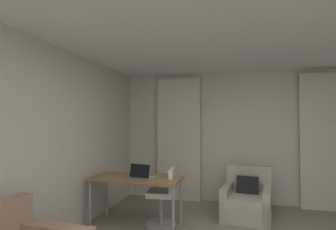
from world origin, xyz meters
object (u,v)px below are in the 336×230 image
at_px(desk_chair, 164,200).
at_px(laptop, 142,175).
at_px(armchair, 247,201).
at_px(desk, 137,181).

distance_m(desk_chair, laptop, 0.52).
bearing_deg(laptop, armchair, 29.30).
xyz_separation_m(desk, laptop, (0.11, -0.06, 0.11)).
bearing_deg(desk, desk_chair, 12.20).
height_order(armchair, desk, armchair).
height_order(desk_chair, laptop, laptop).
bearing_deg(armchair, desk_chair, -150.21).
xyz_separation_m(desk, desk_chair, (0.41, 0.09, -0.29)).
xyz_separation_m(armchair, desk, (-1.67, -0.81, 0.42)).
relative_size(desk_chair, laptop, 2.48).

